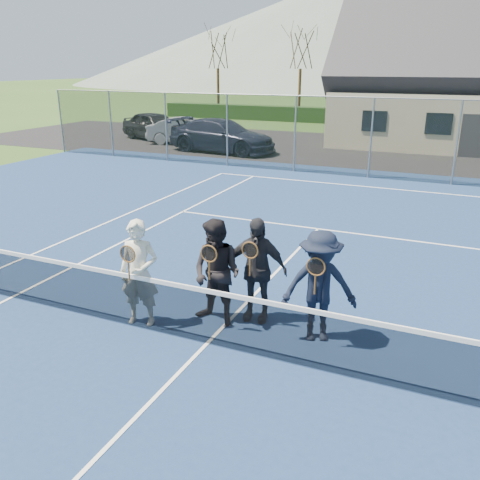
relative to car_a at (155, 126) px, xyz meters
The scene contains 18 objects.
ground 13.31m from the car_a, ahead, with size 220.00×220.00×0.00m, color #2D4C1B.
court_surface 23.28m from the car_a, 55.28° to the right, with size 30.00×30.00×0.02m, color navy.
tarmac_carpark 9.33m from the car_a, ahead, with size 40.00×12.00×0.01m, color black.
hedge_row 18.48m from the car_a, 44.17° to the left, with size 40.00×1.20×1.10m, color black.
hill_west 77.22m from the car_a, 98.80° to the left, with size 110.00×110.00×18.00m, color #56685D.
car_a is the anchor object (origin of this frame).
car_b 2.64m from the car_a, 16.71° to the right, with size 1.50×4.29×1.41m, color gray.
car_c 5.91m from the car_a, 23.35° to the right, with size 2.25×5.53×1.61m, color black.
court_markings 23.28m from the car_a, 55.28° to the right, with size 11.03×23.83×0.01m.
tennis_net 23.27m from the car_a, 55.28° to the right, with size 11.68×0.08×1.10m.
perimeter_fence 14.42m from the car_a, 23.00° to the right, with size 30.07×0.07×3.02m.
tree_a 15.00m from the car_a, 101.19° to the left, with size 3.20×3.20×7.77m.
tree_b 15.35m from the car_a, 72.95° to the left, with size 3.20×3.20×7.77m.
tree_c 21.22m from the car_a, 42.29° to the left, with size 3.20×3.20×7.77m.
player_a 22.39m from the car_a, 57.79° to the right, with size 0.74×0.57×1.80m.
player_b 22.59m from the car_a, 54.59° to the right, with size 0.97×0.82×1.80m.
player_c 22.58m from the car_a, 52.91° to the right, with size 1.10×0.56×1.80m.
player_d 23.49m from the car_a, 51.04° to the right, with size 1.33×1.04×1.80m.
Camera 1 is at (3.29, -6.16, 4.15)m, focal length 38.00 mm.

